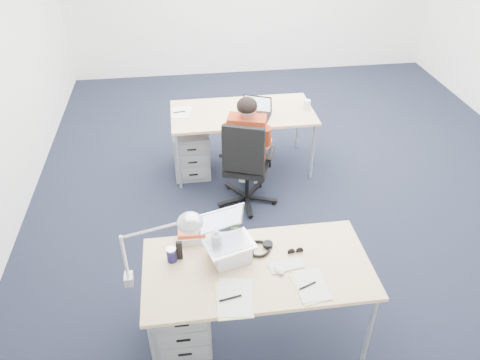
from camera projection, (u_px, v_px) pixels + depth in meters
name	position (u px, v px, depth m)	size (l,w,h in m)	color
floor	(302.00, 187.00, 5.31)	(7.00, 7.00, 0.00)	black
room	(316.00, 37.00, 4.33)	(6.02, 7.02, 2.80)	white
desk_near	(257.00, 271.00, 3.30)	(1.60, 0.80, 0.73)	tan
desk_far	(242.00, 115.00, 5.27)	(1.60, 0.80, 0.73)	tan
office_chair	(247.00, 180.00, 4.91)	(0.82, 0.82, 1.02)	black
seated_person	(248.00, 146.00, 4.87)	(0.49, 0.71, 1.21)	#A63617
drawer_pedestal_near	(182.00, 312.00, 3.52)	(0.40, 0.50, 0.55)	#9DA0A2
drawer_pedestal_far	(192.00, 151.00, 5.42)	(0.40, 0.50, 0.55)	#9DA0A2
silver_laptop	(229.00, 239.00, 3.24)	(0.34, 0.27, 0.36)	silver
wireless_keyboard	(286.00, 266.00, 3.27)	(0.24, 0.10, 0.01)	white
computer_mouse	(279.00, 270.00, 3.22)	(0.06, 0.09, 0.03)	white
headphones	(258.00, 248.00, 3.40)	(0.23, 0.18, 0.04)	black
can_koozie	(172.00, 255.00, 3.29)	(0.07, 0.07, 0.11)	#1C1647
water_bottle	(217.00, 244.00, 3.29)	(0.08, 0.08, 0.24)	silver
bear_figurine	(235.00, 234.00, 3.46)	(0.07, 0.05, 0.13)	#31681B
book_stack	(193.00, 234.00, 3.48)	(0.22, 0.16, 0.10)	silver
cordless_phone	(179.00, 250.00, 3.30)	(0.04, 0.03, 0.16)	black
papers_left	(234.00, 299.00, 3.03)	(0.23, 0.32, 0.01)	#F1F58D
papers_right	(310.00, 286.00, 3.12)	(0.20, 0.29, 0.01)	#F1F58D
sunglasses	(295.00, 251.00, 3.38)	(0.12, 0.05, 0.03)	black
desk_lamp	(150.00, 249.00, 3.01)	(0.49, 0.18, 0.56)	silver
dark_laptop	(255.00, 108.00, 5.07)	(0.32, 0.31, 0.23)	black
far_cup	(307.00, 105.00, 5.26)	(0.08, 0.08, 0.11)	white
far_papers	(181.00, 113.00, 5.22)	(0.20, 0.29, 0.01)	white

